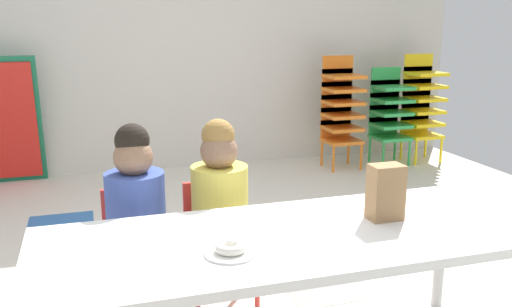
{
  "coord_description": "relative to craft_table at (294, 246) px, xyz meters",
  "views": [
    {
      "loc": [
        -0.68,
        -2.43,
        1.35
      ],
      "look_at": [
        -0.05,
        -0.4,
        0.84
      ],
      "focal_mm": 38.67,
      "sensor_mm": 36.0,
      "label": 1
    }
  ],
  "objects": [
    {
      "name": "seated_child_near_camera",
      "position": [
        -0.52,
        0.58,
        0.01
      ],
      "size": [
        0.32,
        0.32,
        0.92
      ],
      "color": "red",
      "rests_on": "ground_plane"
    },
    {
      "name": "kid_chair_yellow_stack",
      "position": [
        2.42,
        2.83,
        0.04
      ],
      "size": [
        0.32,
        0.3,
        1.04
      ],
      "color": "yellow",
      "rests_on": "ground_plane"
    },
    {
      "name": "ground_plane",
      "position": [
        -0.03,
        0.65,
        -0.55
      ],
      "size": [
        5.87,
        5.35,
        0.02
      ],
      "color": "silver"
    },
    {
      "name": "paper_plate_near_edge",
      "position": [
        -0.27,
        -0.11,
        0.05
      ],
      "size": [
        0.18,
        0.18,
        0.01
      ],
      "primitive_type": "cylinder",
      "color": "white",
      "rests_on": "craft_table"
    },
    {
      "name": "seated_child_middle_seat",
      "position": [
        -0.14,
        0.58,
        0.01
      ],
      "size": [
        0.33,
        0.33,
        0.92
      ],
      "color": "red",
      "rests_on": "ground_plane"
    },
    {
      "name": "donut_powdered_on_plate",
      "position": [
        -0.27,
        -0.11,
        0.07
      ],
      "size": [
        0.11,
        0.11,
        0.03
      ],
      "primitive_type": "torus",
      "color": "white",
      "rests_on": "craft_table"
    },
    {
      "name": "back_wall",
      "position": [
        -0.02,
        3.33,
        0.78
      ],
      "size": [
        5.87,
        0.1,
        2.65
      ],
      "primitive_type": "cube",
      "color": "beige",
      "rests_on": "ground_plane"
    },
    {
      "name": "craft_table",
      "position": [
        0.0,
        0.0,
        0.0
      ],
      "size": [
        1.89,
        0.71,
        0.59
      ],
      "color": "white",
      "rests_on": "ground_plane"
    },
    {
      "name": "kid_chair_green_stack",
      "position": [
        2.07,
        2.83,
        -0.02
      ],
      "size": [
        0.32,
        0.3,
        0.92
      ],
      "color": "green",
      "rests_on": "ground_plane"
    },
    {
      "name": "kid_chair_orange_stack",
      "position": [
        1.56,
        2.83,
        0.04
      ],
      "size": [
        0.32,
        0.3,
        1.04
      ],
      "color": "orange",
      "rests_on": "ground_plane"
    },
    {
      "name": "paper_bag_brown",
      "position": [
        0.4,
        0.04,
        0.16
      ],
      "size": [
        0.13,
        0.09,
        0.22
      ],
      "primitive_type": "cube",
      "color": "#9E754C",
      "rests_on": "craft_table"
    }
  ]
}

